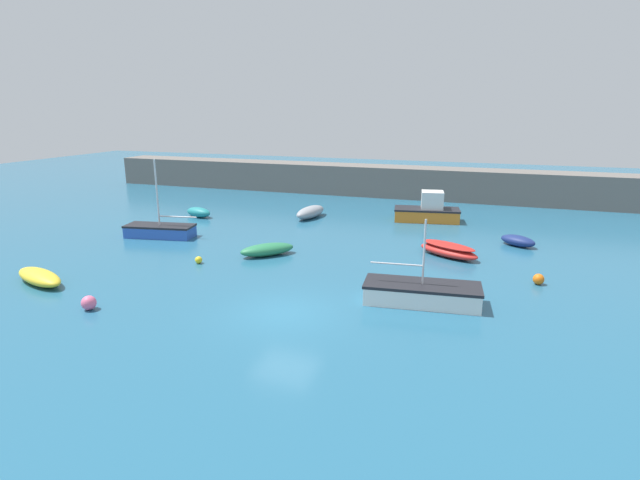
% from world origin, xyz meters
% --- Properties ---
extents(ground_plane, '(120.00, 120.00, 0.20)m').
position_xyz_m(ground_plane, '(0.00, 0.00, -0.10)').
color(ground_plane, '#235B7A').
extents(harbor_breakwater, '(59.60, 3.21, 2.69)m').
position_xyz_m(harbor_breakwater, '(0.00, 28.03, 1.35)').
color(harbor_breakwater, '#66605B').
rests_on(harbor_breakwater, ground_plane).
extents(rowboat_with_red_cover, '(3.70, 2.79, 0.74)m').
position_xyz_m(rowboat_with_red_cover, '(5.36, 10.06, 0.37)').
color(rowboat_with_red_cover, red).
rests_on(rowboat_with_red_cover, ground_plane).
extents(fishing_dinghy_green, '(2.32, 1.99, 0.62)m').
position_xyz_m(fishing_dinghy_green, '(9.00, 13.59, 0.31)').
color(fishing_dinghy_green, navy).
rests_on(fishing_dinghy_green, ground_plane).
extents(dinghy_near_pier, '(2.44, 1.60, 0.72)m').
position_xyz_m(dinghy_near_pier, '(-13.07, 14.29, 0.36)').
color(dinghy_near_pier, teal).
rests_on(dinghy_near_pier, ground_plane).
extents(rowboat_white_midwater, '(3.64, 2.21, 0.63)m').
position_xyz_m(rowboat_white_midwater, '(-12.03, -0.62, 0.32)').
color(rowboat_white_midwater, yellow).
rests_on(rowboat_white_midwater, ground_plane).
extents(sailboat_short_mast, '(4.67, 2.28, 4.84)m').
position_xyz_m(sailboat_short_mast, '(-12.09, 8.43, 0.41)').
color(sailboat_short_mast, '#2D56B7').
rests_on(sailboat_short_mast, ground_plane).
extents(rowboat_blue_near, '(2.95, 2.95, 0.67)m').
position_xyz_m(rowboat_blue_near, '(-4.04, 6.95, 0.33)').
color(rowboat_blue_near, '#287A4C').
rests_on(rowboat_blue_near, ground_plane).
extents(cabin_cruiser_white, '(4.81, 2.70, 2.15)m').
position_xyz_m(cabin_cruiser_white, '(3.13, 18.57, 0.74)').
color(cabin_cruiser_white, orange).
rests_on(cabin_cruiser_white, ground_plane).
extents(sailboat_twin_hulled, '(4.92, 2.27, 3.57)m').
position_xyz_m(sailboat_twin_hulled, '(4.95, 2.81, 0.43)').
color(sailboat_twin_hulled, white).
rests_on(sailboat_twin_hulled, ground_plane).
extents(open_tender_yellow, '(1.73, 3.58, 0.85)m').
position_xyz_m(open_tender_yellow, '(-5.16, 16.79, 0.43)').
color(open_tender_yellow, gray).
rests_on(open_tender_yellow, ground_plane).
extents(mooring_buoy_pink, '(0.59, 0.59, 0.59)m').
position_xyz_m(mooring_buoy_pink, '(-7.55, -2.32, 0.29)').
color(mooring_buoy_pink, '#EA668C').
rests_on(mooring_buoy_pink, ground_plane).
extents(mooring_buoy_orange, '(0.51, 0.51, 0.51)m').
position_xyz_m(mooring_buoy_orange, '(9.69, 6.86, 0.25)').
color(mooring_buoy_orange, orange).
rests_on(mooring_buoy_orange, ground_plane).
extents(mooring_buoy_yellow, '(0.38, 0.38, 0.38)m').
position_xyz_m(mooring_buoy_yellow, '(-6.79, 4.45, 0.19)').
color(mooring_buoy_yellow, yellow).
rests_on(mooring_buoy_yellow, ground_plane).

